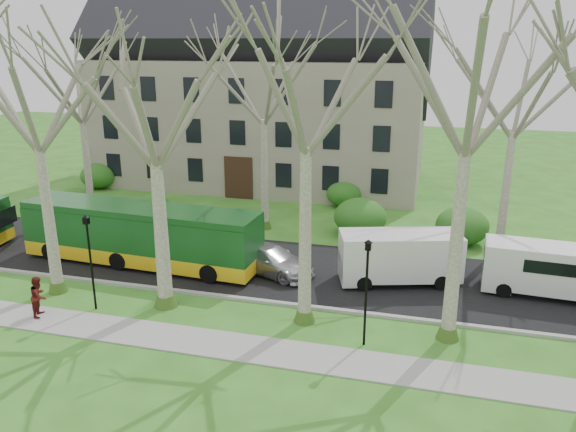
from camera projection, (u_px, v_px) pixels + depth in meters
The scene contains 14 objects.
ground at pixel (230, 315), 24.55m from camera, with size 120.00×120.00×0.00m, color #34681D.
sidewalk at pixel (208, 343), 22.23m from camera, with size 70.00×2.00×0.06m, color gray.
road at pixel (267, 267), 29.61m from camera, with size 80.00×8.00×0.06m, color black.
curb at pixel (241, 299), 25.91m from camera, with size 80.00×0.25×0.14m, color #A5A39E.
building at pixel (262, 84), 45.72m from camera, with size 26.50×12.20×16.00m.
tree_row_verge at pixel (227, 156), 22.72m from camera, with size 49.00×7.00×14.00m.
tree_row_far at pixel (271, 137), 33.21m from camera, with size 33.00×7.00×12.00m.
lamp_row at pixel (219, 269), 22.85m from camera, with size 36.22×0.22×4.30m.
hedges at pixel (238, 201), 38.30m from camera, with size 30.60×8.60×2.00m.
bus_follow at pixel (141, 234), 29.65m from camera, with size 13.01×2.71×3.25m, color #154B1C, non-canonical shape.
sedan at pixel (269, 259), 28.68m from camera, with size 2.01×4.94×1.43m, color #B7B7BC.
van_a at pixel (400, 258), 27.36m from camera, with size 5.78×2.10×2.52m, color white, non-canonical shape.
van_b at pixel (546, 271), 26.04m from camera, with size 5.52×2.01×2.41m, color white, non-canonical shape.
pedestrian_b at pixel (39, 296), 24.15m from camera, with size 0.87×0.68×1.79m, color #531513.
Camera 1 is at (8.16, -20.72, 11.49)m, focal length 35.00 mm.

